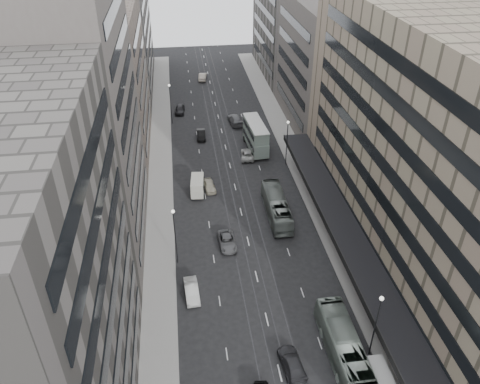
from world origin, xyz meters
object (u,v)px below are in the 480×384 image
panel_van (197,185)px  sedan_1 (192,291)px  bus_near (345,349)px  vw_microbus (380,379)px  double_decker (256,135)px  bus_far (277,207)px  sedan_2 (227,241)px

panel_van → sedan_1: panel_van is taller
bus_near → sedan_1: size_ratio=2.74×
vw_microbus → double_decker: bearing=94.5°
double_decker → vw_microbus: double_decker is taller
vw_microbus → panel_van: size_ratio=0.92×
bus_near → sedan_1: 18.70m
sedan_1 → double_decker: bearing=65.4°
panel_van → bus_far: bearing=-28.5°
bus_far → vw_microbus: (4.17, -29.23, -0.37)m
panel_van → bus_near: bearing=-63.4°
bus_near → double_decker: bearing=-88.3°
bus_near → bus_far: (-1.70, 25.75, -0.10)m
sedan_1 → vw_microbus: bearing=-44.0°
bus_near → double_decker: (-1.34, 46.73, 1.15)m
bus_near → sedan_1: bus_near is taller
bus_far → sedan_2: (-7.99, -5.81, -0.94)m
vw_microbus → panel_van: (-15.31, 36.73, 0.26)m
bus_far → sedan_1: (-13.20, -14.49, -0.87)m
bus_far → sedan_1: bus_far is taller
bus_near → panel_van: bearing=-68.8°
sedan_2 → panel_van: bearing=101.0°
double_decker → sedan_1: (-13.55, -35.47, -2.12)m
double_decker → sedan_1: 38.03m
bus_near → sedan_1: bearing=-37.0°
double_decker → panel_van: 17.77m
vw_microbus → sedan_2: bearing=117.6°
double_decker → vw_microbus: 50.38m
sedan_1 → panel_van: bearing=80.9°
bus_near → double_decker: double_decker is taller
sedan_1 → sedan_2: (5.20, 8.68, -0.07)m
bus_far → vw_microbus: 29.52m
bus_far → double_decker: double_decker is taller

